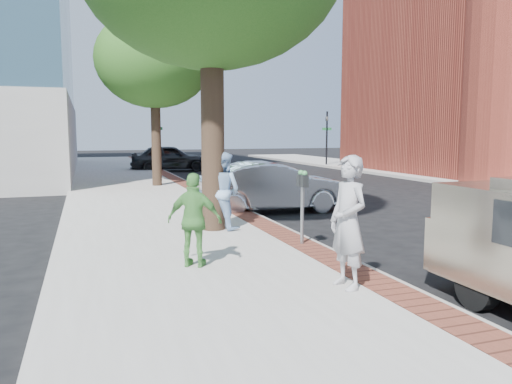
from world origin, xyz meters
name	(u,v)px	position (x,y,z in m)	size (l,w,h in m)	color
ground	(266,252)	(0.00, 0.00, 0.00)	(120.00, 120.00, 0.00)	black
sidewalk	(144,200)	(-1.50, 8.00, 0.07)	(5.00, 60.00, 0.15)	#9E9991
brick_strip	(207,195)	(0.70, 8.00, 0.15)	(0.60, 60.00, 0.01)	brown
curb	(217,197)	(1.05, 8.00, 0.07)	(0.10, 60.00, 0.15)	gray
sidewalk_far	(511,184)	(14.50, 8.00, 0.07)	(5.00, 60.00, 0.15)	#9E9991
signal_near	(157,134)	(0.90, 22.00, 2.25)	(0.70, 0.15, 3.80)	black
signal_far	(327,134)	(12.50, 22.00, 2.25)	(0.70, 0.15, 3.80)	black
tree_far	(154,60)	(-0.50, 12.00, 5.30)	(4.80, 4.80, 7.14)	black
parking_meter	(302,192)	(0.69, -0.17, 1.21)	(0.12, 0.32, 1.47)	gray
person_gray	(348,222)	(0.15, -2.95, 1.10)	(0.69, 0.45, 1.90)	#99989D
person_officer	(223,191)	(-0.37, 1.87, 1.04)	(0.86, 0.67, 1.77)	#92B9E2
person_green	(194,220)	(-1.68, -1.13, 0.93)	(0.91, 0.38, 1.56)	#4E9644
sedan_silver	(273,187)	(1.90, 4.67, 0.75)	(1.58, 4.54, 1.50)	silver
bg_car	(170,158)	(1.61, 21.60, 0.81)	(1.92, 4.76, 1.62)	black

